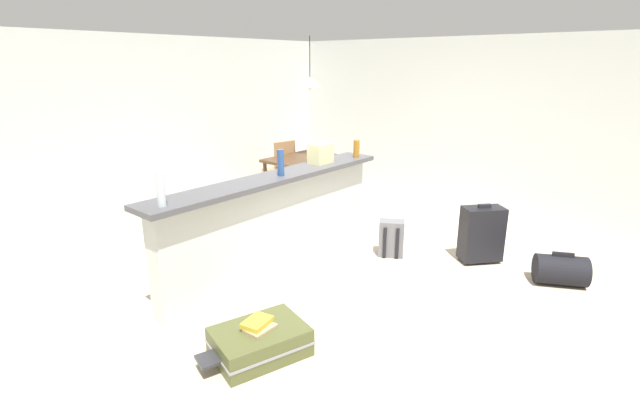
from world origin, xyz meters
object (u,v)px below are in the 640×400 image
dining_table (304,163)px  duffel_bag_black (561,270)px  bottle_amber (356,149)px  bottle_clear (161,189)px  bottle_blue (281,163)px  pendant_lamp (310,82)px  dining_chair_far_side (281,166)px  suitcase_upright_black (482,234)px  suitcase_flat_olive (259,342)px  book_stack (258,325)px  dining_chair_near_partition (328,179)px  grocery_bag (321,154)px  backpack_grey (391,239)px

dining_table → duffel_bag_black: 3.84m
bottle_amber → duffel_bag_black: (0.34, -2.29, -1.00)m
bottle_clear → bottle_blue: 1.33m
bottle_blue → pendant_lamp: (2.04, 1.41, 0.68)m
dining_chair_far_side → duffel_bag_black: (-0.44, -4.35, -0.36)m
bottle_clear → pendant_lamp: pendant_lamp is taller
bottle_clear → suitcase_upright_black: size_ratio=0.42×
suitcase_flat_olive → book_stack: 0.14m
bottle_blue → suitcase_flat_olive: size_ratio=0.30×
bottle_amber → suitcase_upright_black: bearing=-76.2°
dining_chair_far_side → pendant_lamp: bearing=-87.7°
bottle_amber → dining_chair_near_partition: 1.27m
dining_chair_near_partition → pendant_lamp: bearing=67.8°
grocery_bag → dining_chair_far_side: size_ratio=0.28×
pendant_lamp → dining_table: bearing=151.6°
dining_chair_far_side → suitcase_upright_black: dining_chair_far_side is taller
dining_table → grocery_bag: bearing=-131.7°
dining_table → dining_chair_near_partition: (-0.12, -0.58, -0.13)m
duffel_bag_black → suitcase_upright_black: bearing=89.0°
suitcase_upright_black → book_stack: bearing=167.7°
dining_chair_far_side → duffel_bag_black: bearing=-95.8°
grocery_bag → bottle_clear: bearing=-177.6°
backpack_grey → bottle_clear: bearing=165.3°
grocery_bag → suitcase_flat_olive: size_ratio=0.29×
bottle_amber → bottle_blue: bearing=178.4°
bottle_blue → dining_chair_far_side: bottle_blue is taller
dining_table → book_stack: size_ratio=4.45×
bottle_clear → pendant_lamp: 3.72m
bottle_amber → pendant_lamp: size_ratio=0.28×
dining_table → suitcase_flat_olive: dining_table is taller
bottle_clear → bottle_blue: size_ratio=1.07×
bottle_clear → book_stack: (0.17, -0.89, -0.94)m
pendant_lamp → backpack_grey: bearing=-114.5°
dining_table → pendant_lamp: bearing=-28.4°
dining_table → suitcase_upright_black: size_ratio=1.64×
suitcase_flat_olive → duffel_bag_black: size_ratio=1.57×
dining_table → duffel_bag_black: bearing=-95.5°
grocery_bag → duffel_bag_black: (0.87, -2.41, -1.01)m
dining_chair_far_side → suitcase_flat_olive: size_ratio=1.05×
book_stack → dining_chair_far_side: bearing=42.5°
grocery_bag → pendant_lamp: pendant_lamp is taller
bottle_amber → duffel_bag_black: 2.52m
bottle_blue → dining_chair_near_partition: bottle_blue is taller
dining_chair_far_side → backpack_grey: dining_chair_far_side is taller
bottle_clear → bottle_amber: (2.57, -0.03, -0.04)m
suitcase_upright_black → book_stack: (-2.76, 0.60, -0.08)m
dining_table → book_stack: (-3.11, -2.36, -0.39)m
suitcase_flat_olive → duffel_bag_black: (2.74, -1.43, 0.04)m
bottle_amber → backpack_grey: 1.14m
dining_table → backpack_grey: dining_table is taller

